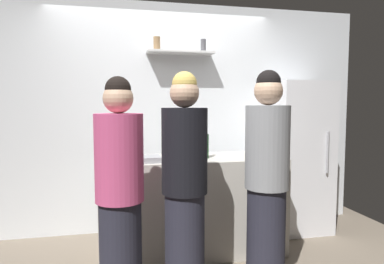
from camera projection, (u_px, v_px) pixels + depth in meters
back_wall_assembly at (162, 117)px, 3.96m from camera, size 4.80×0.32×2.60m
refrigerator at (298, 157)px, 3.93m from camera, size 0.63×0.60×1.71m
counter at (192, 205)px, 3.36m from camera, size 1.76×0.66×0.94m
baking_pan at (141, 159)px, 3.07m from camera, size 0.34×0.24×0.05m
utensil_holder at (250, 147)px, 3.69m from camera, size 0.09×0.09×0.22m
wine_bottle_pale_glass at (250, 147)px, 3.14m from camera, size 0.06×0.06×0.34m
wine_bottle_amber_glass at (252, 146)px, 3.29m from camera, size 0.07×0.07×0.30m
wine_bottle_green_glass at (205, 145)px, 3.27m from camera, size 0.07×0.07×0.35m
water_bottle_plastic at (175, 145)px, 3.55m from camera, size 0.09×0.09×0.22m
person_pink_top at (120, 195)px, 2.40m from camera, size 0.34×0.34×1.65m
person_blonde at (185, 187)px, 2.54m from camera, size 0.34×0.34×1.69m
person_grey_hoodie at (267, 182)px, 2.64m from camera, size 0.34×0.34×1.71m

